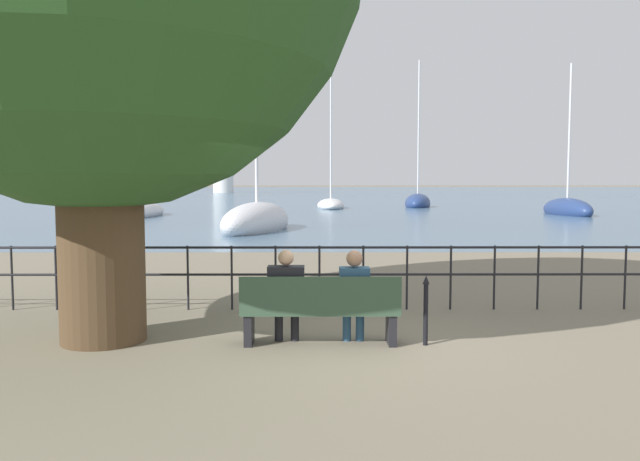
{
  "coord_description": "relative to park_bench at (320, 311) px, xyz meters",
  "views": [
    {
      "loc": [
        -0.05,
        -7.88,
        2.07
      ],
      "look_at": [
        0.0,
        0.5,
        1.42
      ],
      "focal_mm": 35.0,
      "sensor_mm": 36.0,
      "label": 1
    }
  ],
  "objects": [
    {
      "name": "ground_plane",
      "position": [
        0.0,
        0.07,
        -0.44
      ],
      "size": [
        1000.0,
        1000.0,
        0.0
      ],
      "primitive_type": "plane",
      "color": "#7A705B"
    },
    {
      "name": "harbor_water",
      "position": [
        0.0,
        160.65,
        -0.44
      ],
      "size": [
        600.0,
        300.0,
        0.01
      ],
      "color": "slate",
      "rests_on": "ground_plane"
    },
    {
      "name": "park_bench",
      "position": [
        0.0,
        0.0,
        0.0
      ],
      "size": [
        2.03,
        0.45,
        0.9
      ],
      "color": "#334C38",
      "rests_on": "ground_plane"
    },
    {
      "name": "seated_person_left",
      "position": [
        -0.44,
        0.08,
        0.23
      ],
      "size": [
        0.47,
        0.35,
        1.22
      ],
      "color": "black",
      "rests_on": "ground_plane"
    },
    {
      "name": "seated_person_right",
      "position": [
        0.44,
        0.08,
        0.23
      ],
      "size": [
        0.38,
        0.35,
        1.21
      ],
      "color": "navy",
      "rests_on": "ground_plane"
    },
    {
      "name": "promenade_railing",
      "position": [
        0.0,
        2.23,
        0.25
      ],
      "size": [
        15.73,
        0.04,
        1.05
      ],
      "color": "black",
      "rests_on": "ground_plane"
    },
    {
      "name": "closed_umbrella",
      "position": [
        1.34,
        -0.01,
        0.06
      ],
      "size": [
        0.09,
        0.09,
        0.9
      ],
      "color": "black",
      "rests_on": "ground_plane"
    },
    {
      "name": "sailboat_0",
      "position": [
        -11.09,
        30.23,
        -0.14
      ],
      "size": [
        2.83,
        8.47,
        11.77
      ],
      "rotation": [
        0.0,
        0.0,
        -0.05
      ],
      "color": "silver",
      "rests_on": "ground_plane"
    },
    {
      "name": "sailboat_1",
      "position": [
        1.11,
        43.02,
        -0.15
      ],
      "size": [
        2.34,
        7.06,
        11.52
      ],
      "rotation": [
        0.0,
        0.0,
        -0.02
      ],
      "color": "white",
      "rests_on": "ground_plane"
    },
    {
      "name": "sailboat_2",
      "position": [
        8.55,
        45.06,
        -0.04
      ],
      "size": [
        3.21,
        5.56,
        12.78
      ],
      "rotation": [
        0.0,
        0.0,
        -0.22
      ],
      "color": "navy",
      "rests_on": "ground_plane"
    },
    {
      "name": "sailboat_3",
      "position": [
        -2.64,
        19.27,
        -0.05
      ],
      "size": [
        3.56,
        7.37,
        10.75
      ],
      "rotation": [
        0.0,
        0.0,
        -0.21
      ],
      "color": "silver",
      "rests_on": "ground_plane"
    },
    {
      "name": "sailboat_4",
      "position": [
        16.08,
        32.13,
        -0.07
      ],
      "size": [
        2.29,
        5.74,
        10.08
      ],
      "rotation": [
        0.0,
        0.0,
        0.09
      ],
      "color": "navy",
      "rests_on": "ground_plane"
    },
    {
      "name": "harbor_lighthouse",
      "position": [
        -19.23,
        120.6,
        8.5
      ],
      "size": [
        4.15,
        4.15,
        19.22
      ],
      "color": "white",
      "rests_on": "ground_plane"
    }
  ]
}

